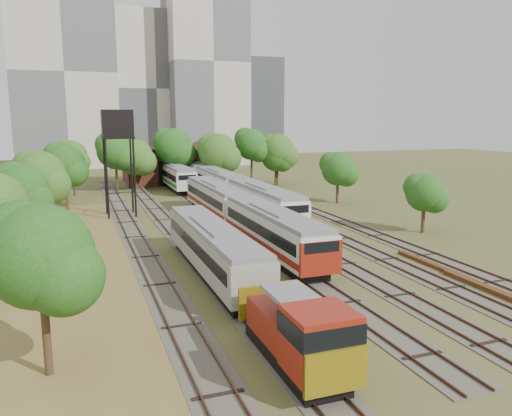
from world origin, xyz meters
name	(u,v)px	position (x,y,z in m)	size (l,w,h in m)	color
ground	(340,280)	(0.00, 0.00, 0.00)	(240.00, 240.00, 0.00)	#475123
dry_grass_patch	(66,274)	(-18.00, 8.00, 0.02)	(14.00, 60.00, 0.04)	brown
tracks	(228,215)	(-0.67, 25.00, 0.04)	(24.60, 80.00, 0.19)	#4C473D
railcar_red_set	(240,213)	(-2.00, 16.28, 2.00)	(3.06, 34.58, 3.79)	black
railcar_green_set	(219,184)	(2.00, 37.94, 2.05)	(3.14, 52.08, 3.88)	black
railcar_rear	(177,177)	(-2.00, 48.49, 2.03)	(3.10, 16.08, 3.84)	black
shunter_locomotive	(302,336)	(-8.00, -10.71, 1.70)	(2.71, 8.10, 3.54)	black
old_grey_coach	(213,248)	(-8.00, 4.17, 1.97)	(2.92, 18.00, 3.61)	black
water_tower	(117,127)	(-12.21, 29.32, 10.17)	(3.49, 3.49, 12.06)	black
rail_pile_near	(495,292)	(8.00, -5.85, 0.15)	(0.60, 9.02, 0.30)	#553318
rail_pile_far	(434,266)	(8.20, 0.24, 0.14)	(0.52, 8.32, 0.27)	#553318
maintenance_shed	(172,166)	(-1.00, 57.98, 2.91)	(16.45, 11.55, 7.58)	#3A1A15
tree_band_left	(41,183)	(-19.84, 18.23, 5.45)	(8.01, 54.35, 8.28)	#382616
tree_band_far	(188,151)	(0.03, 49.29, 6.00)	(37.25, 10.33, 9.57)	#382616
tree_band_right	(318,166)	(15.04, 33.24, 4.52)	(5.58, 41.92, 7.13)	#382616
tower_left	(65,74)	(-18.00, 95.00, 21.00)	(22.00, 16.00, 42.00)	beige
tower_centre	(151,90)	(2.00, 100.00, 18.00)	(20.00, 18.00, 36.00)	beige
tower_right	(205,64)	(14.00, 92.00, 24.00)	(18.00, 16.00, 48.00)	beige
tower_far_right	(257,108)	(34.00, 110.00, 14.00)	(12.00, 12.00, 28.00)	#3D3F45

